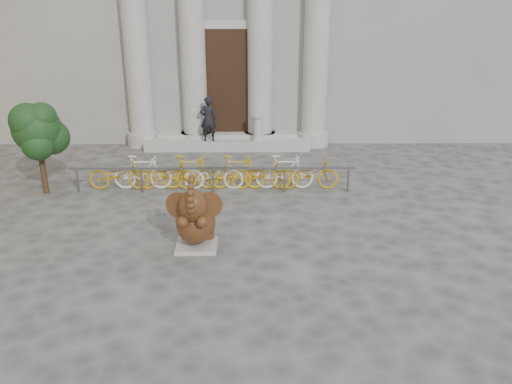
{
  "coord_description": "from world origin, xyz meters",
  "views": [
    {
      "loc": [
        0.92,
        -8.58,
        4.89
      ],
      "look_at": [
        0.99,
        1.67,
        1.1
      ],
      "focal_mm": 35.0,
      "sensor_mm": 36.0,
      "label": 1
    }
  ],
  "objects_px": {
    "tree": "(38,131)",
    "pedestrian": "(208,119)",
    "elephant_statue": "(195,221)",
    "bike_rack": "(214,172)"
  },
  "relations": [
    {
      "from": "tree",
      "to": "pedestrian",
      "type": "relative_size",
      "value": 1.61
    },
    {
      "from": "bike_rack",
      "to": "pedestrian",
      "type": "bearing_deg",
      "value": 96.55
    },
    {
      "from": "elephant_statue",
      "to": "tree",
      "type": "xyz_separation_m",
      "value": [
        -4.56,
        3.46,
        1.15
      ]
    },
    {
      "from": "elephant_statue",
      "to": "pedestrian",
      "type": "height_order",
      "value": "pedestrian"
    },
    {
      "from": "pedestrian",
      "to": "bike_rack",
      "type": "bearing_deg",
      "value": 87.4
    },
    {
      "from": "bike_rack",
      "to": "tree",
      "type": "xyz_separation_m",
      "value": [
        -4.67,
        -0.32,
        1.29
      ]
    },
    {
      "from": "elephant_statue",
      "to": "tree",
      "type": "height_order",
      "value": "tree"
    },
    {
      "from": "elephant_statue",
      "to": "pedestrian",
      "type": "xyz_separation_m",
      "value": [
        -0.37,
        7.91,
        0.52
      ]
    },
    {
      "from": "elephant_statue",
      "to": "tree",
      "type": "bearing_deg",
      "value": 142.38
    },
    {
      "from": "tree",
      "to": "pedestrian",
      "type": "xyz_separation_m",
      "value": [
        4.19,
        4.45,
        -0.63
      ]
    }
  ]
}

